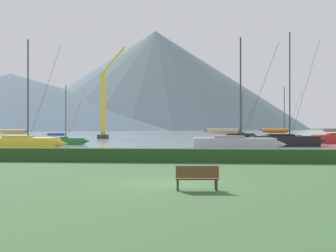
% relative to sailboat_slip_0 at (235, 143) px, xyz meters
% --- Properties ---
extents(ground_plane, '(1000.00, 1000.00, 0.00)m').
position_rel_sailboat_slip_0_xyz_m(ground_plane, '(-4.53, -25.24, -0.77)').
color(ground_plane, '#385B33').
extents(harbor_water, '(320.00, 246.00, 0.00)m').
position_rel_sailboat_slip_0_xyz_m(harbor_water, '(-4.53, 111.76, -0.77)').
color(harbor_water, '#8C9EA3').
rests_on(harbor_water, ground_plane).
extents(hedge_line, '(80.00, 1.20, 0.92)m').
position_rel_sailboat_slip_0_xyz_m(hedge_line, '(-4.53, -14.24, -0.31)').
color(hedge_line, '#284C23').
rests_on(hedge_line, ground_plane).
extents(sailboat_slip_0, '(9.38, 3.06, 11.32)m').
position_rel_sailboat_slip_0_xyz_m(sailboat_slip_0, '(0.00, 0.00, 0.00)').
color(sailboat_slip_0, '#9E9EA3').
rests_on(sailboat_slip_0, harbor_water).
extents(sailboat_slip_1, '(6.64, 3.13, 7.85)m').
position_rel_sailboat_slip_0_xyz_m(sailboat_slip_1, '(-21.87, 12.42, -0.23)').
color(sailboat_slip_1, '#236B38').
rests_on(sailboat_slip_1, harbor_water).
extents(sailboat_slip_3, '(9.37, 3.54, 13.95)m').
position_rel_sailboat_slip_0_xyz_m(sailboat_slip_3, '(6.77, 10.21, 0.02)').
color(sailboat_slip_3, black).
rests_on(sailboat_slip_3, harbor_water).
extents(sailboat_slip_9, '(7.34, 2.33, 8.96)m').
position_rel_sailboat_slip_0_xyz_m(sailboat_slip_9, '(9.60, 29.32, -0.16)').
color(sailboat_slip_9, '#236B38').
rests_on(sailboat_slip_9, harbor_water).
extents(sailboat_slip_11, '(6.93, 3.35, 9.50)m').
position_rel_sailboat_slip_0_xyz_m(sailboat_slip_11, '(4.40, 49.17, -0.20)').
color(sailboat_slip_11, black).
rests_on(sailboat_slip_11, harbor_water).
extents(sailboat_slip_12, '(8.91, 2.87, 11.79)m').
position_rel_sailboat_slip_0_xyz_m(sailboat_slip_12, '(-22.54, 1.46, -0.03)').
color(sailboat_slip_12, gold).
rests_on(sailboat_slip_12, harbor_water).
extents(park_bench_near_path, '(1.66, 0.63, 0.95)m').
position_rel_sailboat_slip_0_xyz_m(park_bench_near_path, '(-3.22, -27.23, -0.24)').
color(park_bench_near_path, brown).
rests_on(park_bench_near_path, ground_plane).
extents(dock_crane, '(5.56, 2.00, 18.31)m').
position_rel_sailboat_slip_0_xyz_m(dock_crane, '(-23.16, 40.98, 5.07)').
color(dock_crane, '#333338').
rests_on(dock_crane, ground_plane).
extents(distant_hill_west_ridge, '(303.79, 303.79, 43.14)m').
position_rel_sailboat_slip_0_xyz_m(distant_hill_west_ridge, '(-153.28, 278.47, 20.80)').
color(distant_hill_west_ridge, '#425666').
rests_on(distant_hill_west_ridge, ground_plane).
extents(distant_hill_central_peak, '(256.92, 256.92, 84.95)m').
position_rel_sailboat_slip_0_xyz_m(distant_hill_central_peak, '(-46.48, 327.50, 41.70)').
color(distant_hill_central_peak, slate).
rests_on(distant_hill_central_peak, ground_plane).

